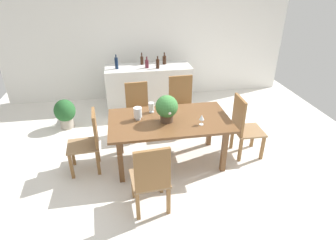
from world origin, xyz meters
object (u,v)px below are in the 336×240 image
object	(u,v)px
wine_glass	(202,118)
chair_near_left	(151,177)
chair_far_right	(181,102)
flower_centerpiece	(167,108)
chair_foot_end	(243,125)
wine_bottle_tall	(142,60)
crystal_vase_center_near	(138,113)
wine_bottle_amber	(116,63)
chair_far_left	(138,107)
wine_bottle_green	(158,64)
wine_bottle_clear	(147,64)
crystal_vase_left	(151,107)
potted_plant_floor	(65,113)
wine_bottle_dark	(164,60)
kitchen_counter	(149,88)
dining_table	(169,125)
chair_head_end	(89,140)

from	to	relation	value
wine_glass	chair_near_left	bearing A→B (deg)	-136.36
chair_far_right	flower_centerpiece	distance (m)	1.20
chair_foot_end	wine_bottle_tall	bearing A→B (deg)	33.79
chair_near_left	crystal_vase_center_near	size ratio (longest dim) A/B	5.16
chair_near_left	wine_bottle_amber	size ratio (longest dim) A/B	3.48
chair_far_left	wine_bottle_green	world-z (taller)	wine_bottle_green
wine_bottle_amber	wine_bottle_tall	distance (m)	0.56
flower_centerpiece	wine_bottle_clear	world-z (taller)	wine_bottle_clear
crystal_vase_left	potted_plant_floor	distance (m)	1.96
wine_bottle_dark	potted_plant_floor	world-z (taller)	wine_bottle_dark
chair_foot_end	kitchen_counter	bearing A→B (deg)	33.75
dining_table	chair_head_end	distance (m)	1.18
potted_plant_floor	wine_glass	bearing A→B (deg)	-36.76
dining_table	potted_plant_floor	xyz separation A→B (m)	(-1.75, 1.40, -0.34)
chair_near_left	potted_plant_floor	bearing A→B (deg)	-65.27
flower_centerpiece	kitchen_counter	distance (m)	2.09
chair_far_left	crystal_vase_center_near	world-z (taller)	chair_far_left
wine_bottle_green	wine_bottle_clear	xyz separation A→B (m)	(-0.21, 0.07, -0.01)
crystal_vase_left	wine_glass	world-z (taller)	crystal_vase_left
chair_near_left	wine_bottle_clear	bearing A→B (deg)	-100.02
dining_table	wine_glass	world-z (taller)	wine_glass
dining_table	chair_foot_end	distance (m)	1.17
chair_far_right	crystal_vase_center_near	size ratio (longest dim) A/B	5.37
dining_table	kitchen_counter	size ratio (longest dim) A/B	1.01
chair_far_left	wine_bottle_tall	size ratio (longest dim) A/B	3.83
chair_head_end	crystal_vase_left	size ratio (longest dim) A/B	5.92
flower_centerpiece	crystal_vase_left	bearing A→B (deg)	119.41
chair_far_left	wine_bottle_clear	size ratio (longest dim) A/B	4.17
chair_head_end	chair_near_left	bearing A→B (deg)	33.97
crystal_vase_left	crystal_vase_center_near	xyz separation A→B (m)	(-0.22, -0.21, 0.02)
chair_head_end	potted_plant_floor	xyz separation A→B (m)	(-0.58, 1.39, -0.20)
chair_foot_end	kitchen_counter	size ratio (longest dim) A/B	0.58
wine_glass	chair_foot_end	bearing A→B (deg)	16.91
chair_head_end	potted_plant_floor	size ratio (longest dim) A/B	1.66
crystal_vase_left	wine_bottle_amber	bearing A→B (deg)	106.73
chair_foot_end	wine_bottle_clear	xyz separation A→B (m)	(-1.30, 1.90, 0.48)
wine_glass	potted_plant_floor	world-z (taller)	wine_glass
chair_foot_end	wine_bottle_amber	size ratio (longest dim) A/B	3.57
wine_bottle_clear	wine_bottle_amber	xyz separation A→B (m)	(-0.60, 0.05, 0.03)
chair_far_left	wine_bottle_tall	world-z (taller)	wine_bottle_tall
wine_bottle_green	potted_plant_floor	world-z (taller)	wine_bottle_green
wine_bottle_dark	wine_bottle_amber	size ratio (longest dim) A/B	0.87
wine_bottle_clear	wine_bottle_dark	xyz separation A→B (m)	(0.39, 0.20, 0.00)
flower_centerpiece	wine_bottle_clear	bearing A→B (deg)	92.51
chair_foot_end	potted_plant_floor	bearing A→B (deg)	65.58
chair_far_left	potted_plant_floor	size ratio (longest dim) A/B	1.66
dining_table	crystal_vase_center_near	distance (m)	0.50
wine_glass	wine_bottle_amber	bearing A→B (deg)	117.93
chair_far_right	wine_bottle_tall	bearing A→B (deg)	115.45
chair_far_right	flower_centerpiece	size ratio (longest dim) A/B	2.58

